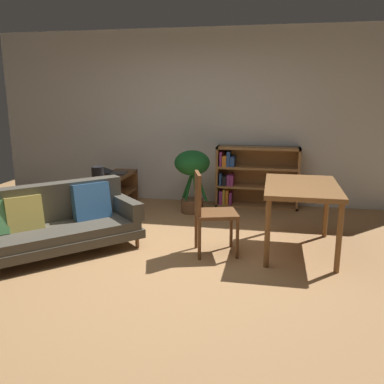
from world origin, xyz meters
name	(u,v)px	position (x,y,z in m)	size (l,w,h in m)	color
ground_plane	(157,264)	(0.00, 0.00, 0.00)	(8.16, 8.16, 0.00)	#A87A4C
back_wall_panel	(203,118)	(0.00, 2.70, 1.35)	(6.80, 0.10, 2.70)	silver
fabric_couch	(45,223)	(-1.27, 0.05, 0.35)	(1.90, 1.91, 0.74)	brown
media_console	(111,195)	(-1.18, 1.70, 0.27)	(0.36, 1.36, 0.54)	brown
open_laptop	(113,172)	(-1.24, 1.96, 0.57)	(0.45, 0.32, 0.09)	#333338
desk_speaker	(98,174)	(-1.21, 1.34, 0.65)	(0.16, 0.16, 0.21)	black
potted_floor_plant	(192,171)	(-0.02, 1.98, 0.62)	(0.52, 0.52, 0.92)	brown
dining_table	(301,192)	(1.45, 0.70, 0.67)	(0.78, 1.17, 0.76)	brown
dining_chair_near	(209,209)	(0.48, 0.41, 0.51)	(0.53, 0.50, 0.91)	brown
bookshelf	(252,177)	(0.81, 2.52, 0.46)	(1.26, 0.32, 0.94)	olive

